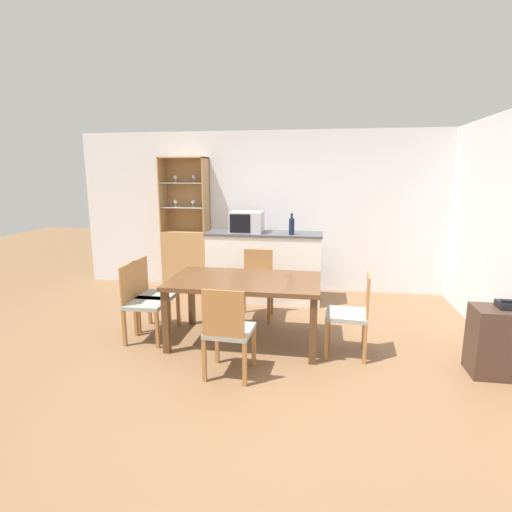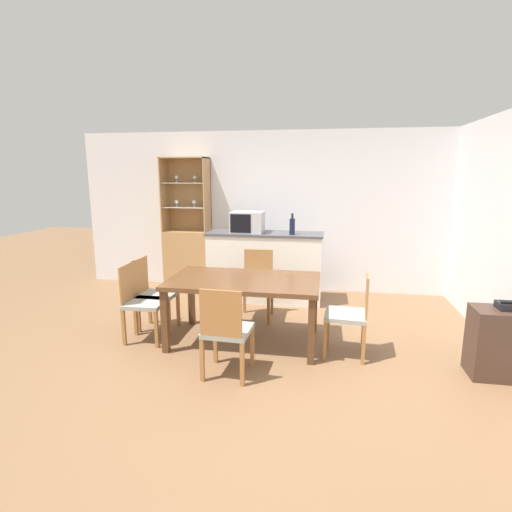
# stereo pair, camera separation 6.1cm
# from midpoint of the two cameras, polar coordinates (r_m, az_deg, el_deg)

# --- Properties ---
(ground_plane) EXTENTS (18.00, 18.00, 0.00)m
(ground_plane) POSITION_cam_midpoint_polar(r_m,az_deg,el_deg) (4.32, 0.23, -14.17)
(ground_plane) COLOR brown
(wall_back) EXTENTS (6.80, 0.06, 2.55)m
(wall_back) POSITION_cam_midpoint_polar(r_m,az_deg,el_deg) (6.52, 4.20, 6.31)
(wall_back) COLOR silver
(wall_back) RESTS_ON ground_plane
(kitchen_counter) EXTENTS (1.71, 0.57, 1.03)m
(kitchen_counter) POSITION_cam_midpoint_polar(r_m,az_deg,el_deg) (5.98, 1.56, -1.51)
(kitchen_counter) COLOR white
(kitchen_counter) RESTS_ON ground_plane
(display_cabinet) EXTENTS (0.74, 0.39, 2.14)m
(display_cabinet) POSITION_cam_midpoint_polar(r_m,az_deg,el_deg) (6.74, -9.46, 0.85)
(display_cabinet) COLOR tan
(display_cabinet) RESTS_ON ground_plane
(dining_table) EXTENTS (1.66, 0.97, 0.74)m
(dining_table) POSITION_cam_midpoint_polar(r_m,az_deg,el_deg) (4.45, -1.32, -4.26)
(dining_table) COLOR brown
(dining_table) RESTS_ON ground_plane
(dining_chair_side_right_near) EXTENTS (0.45, 0.45, 0.89)m
(dining_chair_side_right_near) POSITION_cam_midpoint_polar(r_m,az_deg,el_deg) (4.30, 13.71, -8.04)
(dining_chair_side_right_near) COLOR #999E93
(dining_chair_side_right_near) RESTS_ON ground_plane
(dining_chair_side_left_near) EXTENTS (0.43, 0.43, 0.89)m
(dining_chair_side_left_near) POSITION_cam_midpoint_polar(r_m,az_deg,el_deg) (4.74, -15.60, -6.30)
(dining_chair_side_left_near) COLOR #999E93
(dining_chair_side_left_near) RESTS_ON ground_plane
(dining_chair_head_far) EXTENTS (0.43, 0.43, 0.89)m
(dining_chair_head_far) POSITION_cam_midpoint_polar(r_m,az_deg,el_deg) (5.27, 0.41, -4.02)
(dining_chair_head_far) COLOR #999E93
(dining_chair_head_far) RESTS_ON ground_plane
(dining_chair_side_left_far) EXTENTS (0.43, 0.43, 0.89)m
(dining_chair_side_left_far) POSITION_cam_midpoint_polar(r_m,az_deg,el_deg) (4.99, -14.16, -5.31)
(dining_chair_side_left_far) COLOR #999E93
(dining_chair_side_left_far) RESTS_ON ground_plane
(dining_chair_head_near) EXTENTS (0.44, 0.44, 0.89)m
(dining_chair_head_near) POSITION_cam_midpoint_polar(r_m,az_deg,el_deg) (3.77, -3.80, -10.59)
(dining_chair_head_near) COLOR #999E93
(dining_chair_head_near) RESTS_ON ground_plane
(microwave) EXTENTS (0.47, 0.39, 0.30)m
(microwave) POSITION_cam_midpoint_polar(r_m,az_deg,el_deg) (5.88, -0.93, 4.87)
(microwave) COLOR #B7BABF
(microwave) RESTS_ON kitchen_counter
(wine_bottle) EXTENTS (0.08, 0.08, 0.30)m
(wine_bottle) POSITION_cam_midpoint_polar(r_m,az_deg,el_deg) (5.69, 5.49, 4.28)
(wine_bottle) COLOR #141E38
(wine_bottle) RESTS_ON kitchen_counter
(side_cabinet) EXTENTS (0.48, 0.35, 0.66)m
(side_cabinet) POSITION_cam_midpoint_polar(r_m,az_deg,el_deg) (4.45, 31.59, -10.55)
(side_cabinet) COLOR #422D23
(side_cabinet) RESTS_ON ground_plane
(telephone) EXTENTS (0.20, 0.17, 0.10)m
(telephone) POSITION_cam_midpoint_polar(r_m,az_deg,el_deg) (4.37, 32.79, -5.99)
(telephone) COLOR black
(telephone) RESTS_ON side_cabinet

